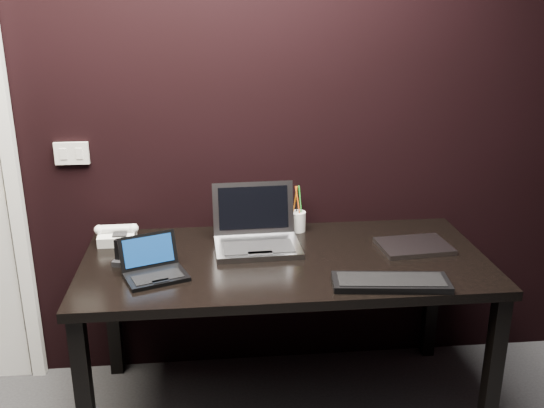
{
  "coord_description": "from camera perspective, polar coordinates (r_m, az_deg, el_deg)",
  "views": [
    {
      "loc": [
        0.01,
        -0.93,
        1.78
      ],
      "look_at": [
        0.24,
        1.35,
        1.0
      ],
      "focal_mm": 40.0,
      "sensor_mm": 36.0,
      "label": 1
    }
  ],
  "objects": [
    {
      "name": "closed_laptop",
      "position": [
        2.73,
        13.22,
        -3.88
      ],
      "size": [
        0.32,
        0.24,
        0.02
      ],
      "color": "#9C9DA2",
      "rests_on": "desk"
    },
    {
      "name": "wall_switch",
      "position": [
        2.87,
        -18.34,
        4.55
      ],
      "size": [
        0.15,
        0.02,
        0.1
      ],
      "color": "silver",
      "rests_on": "wall_back"
    },
    {
      "name": "mobile_phone",
      "position": [
        2.56,
        -14.0,
        -4.72
      ],
      "size": [
        0.07,
        0.07,
        0.11
      ],
      "color": "black",
      "rests_on": "desk"
    },
    {
      "name": "pen_cup",
      "position": [
        2.84,
        2.42,
        -1.55
      ],
      "size": [
        0.1,
        0.1,
        0.22
      ],
      "color": "white",
      "rests_on": "desk"
    },
    {
      "name": "silver_laptop",
      "position": [
        2.67,
        -1.47,
        -3.03
      ],
      "size": [
        0.38,
        0.34,
        0.25
      ],
      "color": "gray",
      "rests_on": "desk"
    },
    {
      "name": "wall_back",
      "position": [
        2.77,
        -5.93,
        8.76
      ],
      "size": [
        4.0,
        0.0,
        4.0
      ],
      "primitive_type": "plane",
      "rotation": [
        1.57,
        0.0,
        0.0
      ],
      "color": "black",
      "rests_on": "ground"
    },
    {
      "name": "desk",
      "position": [
        2.6,
        1.23,
        -6.64
      ],
      "size": [
        1.7,
        0.8,
        0.74
      ],
      "color": "black",
      "rests_on": "ground"
    },
    {
      "name": "desk_phone",
      "position": [
        2.8,
        -14.37,
        -2.86
      ],
      "size": [
        0.19,
        0.15,
        0.1
      ],
      "color": "white",
      "rests_on": "desk"
    },
    {
      "name": "ext_keyboard",
      "position": [
        2.37,
        11.12,
        -7.24
      ],
      "size": [
        0.46,
        0.2,
        0.03
      ],
      "color": "black",
      "rests_on": "desk"
    },
    {
      "name": "netbook",
      "position": [
        2.44,
        -11.04,
        -6.03
      ],
      "size": [
        0.29,
        0.27,
        0.15
      ],
      "color": "black",
      "rests_on": "desk"
    }
  ]
}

